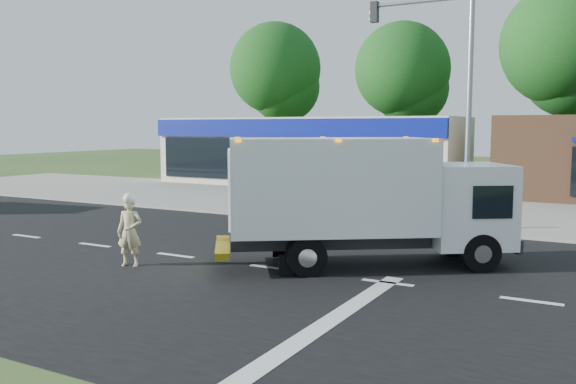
% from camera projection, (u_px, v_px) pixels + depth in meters
% --- Properties ---
extents(ground, '(120.00, 120.00, 0.00)m').
position_uv_depth(ground, '(272.00, 268.00, 15.00)').
color(ground, '#385123').
rests_on(ground, ground).
extents(road_asphalt, '(60.00, 14.00, 0.02)m').
position_uv_depth(road_asphalt, '(272.00, 268.00, 15.00)').
color(road_asphalt, black).
rests_on(road_asphalt, ground).
extents(sidewalk, '(60.00, 2.40, 0.12)m').
position_uv_depth(sidewalk, '(385.00, 221.00, 22.14)').
color(sidewalk, gray).
rests_on(sidewalk, ground).
extents(parking_apron, '(60.00, 9.00, 0.02)m').
position_uv_depth(parking_apron, '(429.00, 204.00, 27.20)').
color(parking_apron, gray).
rests_on(parking_apron, ground).
extents(lane_markings, '(55.20, 7.00, 0.01)m').
position_uv_depth(lane_markings, '(294.00, 287.00, 13.17)').
color(lane_markings, silver).
rests_on(lane_markings, road_asphalt).
extents(ems_box_truck, '(7.24, 5.90, 3.21)m').
position_uv_depth(ems_box_truck, '(361.00, 193.00, 15.06)').
color(ems_box_truck, black).
rests_on(ems_box_truck, ground).
extents(emergency_worker, '(0.74, 0.60, 1.85)m').
position_uv_depth(emergency_worker, '(130.00, 230.00, 15.13)').
color(emergency_worker, tan).
rests_on(emergency_worker, ground).
extents(retail_strip_mall, '(18.00, 6.20, 4.00)m').
position_uv_depth(retail_strip_mall, '(309.00, 151.00, 36.46)').
color(retail_strip_mall, beige).
rests_on(retail_strip_mall, ground).
extents(traffic_signal_pole, '(3.51, 0.25, 8.00)m').
position_uv_depth(traffic_signal_pole, '(450.00, 82.00, 19.97)').
color(traffic_signal_pole, gray).
rests_on(traffic_signal_pole, ground).
extents(background_trees, '(36.77, 7.39, 12.10)m').
position_uv_depth(background_trees, '(480.00, 66.00, 39.16)').
color(background_trees, '#332114').
rests_on(background_trees, ground).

